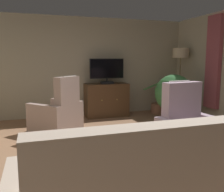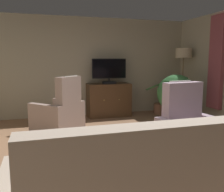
% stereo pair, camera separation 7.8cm
% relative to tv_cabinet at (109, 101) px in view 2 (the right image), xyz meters
% --- Properties ---
extents(ground_plane, '(6.24, 7.30, 0.04)m').
position_rel_tv_cabinet_xyz_m(ground_plane, '(-0.51, -3.05, -0.43)').
color(ground_plane, '#936B4C').
extents(wall_back, '(6.24, 0.10, 2.60)m').
position_rel_tv_cabinet_xyz_m(wall_back, '(-0.51, 0.35, 0.89)').
color(wall_back, '#B2A88E').
rests_on(wall_back, ground_plane).
extents(curtain_panel_far, '(0.10, 0.44, 2.18)m').
position_rel_tv_cabinet_xyz_m(curtain_panel_far, '(2.25, -1.33, 1.02)').
color(curtain_panel_far, '#A34C56').
extents(rug_central, '(2.49, 1.63, 0.01)m').
position_rel_tv_cabinet_xyz_m(rug_central, '(-0.77, -3.54, -0.41)').
color(rug_central, '#8E704C').
rests_on(rug_central, ground_plane).
extents(tv_cabinet, '(1.12, 0.57, 0.87)m').
position_rel_tv_cabinet_xyz_m(tv_cabinet, '(0.00, 0.00, 0.00)').
color(tv_cabinet, '#352315').
rests_on(tv_cabinet, ground_plane).
extents(television, '(0.90, 0.20, 0.65)m').
position_rel_tv_cabinet_xyz_m(television, '(0.00, -0.05, 0.80)').
color(television, black).
rests_on(television, tv_cabinet).
extents(coffee_table, '(1.03, 0.68, 0.42)m').
position_rel_tv_cabinet_xyz_m(coffee_table, '(-1.05, -3.30, -0.04)').
color(coffee_table, '#4C331E').
rests_on(coffee_table, ground_plane).
extents(tv_remote, '(0.13, 0.17, 0.02)m').
position_rel_tv_cabinet_xyz_m(tv_remote, '(-1.28, -3.34, 0.01)').
color(tv_remote, black).
rests_on(tv_remote, coffee_table).
extents(folded_newspaper, '(0.31, 0.24, 0.01)m').
position_rel_tv_cabinet_xyz_m(folded_newspaper, '(-1.19, -3.26, 0.01)').
color(folded_newspaper, silver).
rests_on(folded_newspaper, coffee_table).
extents(armchair_facing_sofa, '(1.19, 1.19, 1.18)m').
position_rel_tv_cabinet_xyz_m(armchair_facing_sofa, '(-1.37, -1.03, -0.06)').
color(armchair_facing_sofa, '#A3897F').
rests_on(armchair_facing_sofa, ground_plane).
extents(armchair_angled_to_table, '(1.00, 0.96, 1.17)m').
position_rel_tv_cabinet_xyz_m(armchair_angled_to_table, '(0.39, -3.19, -0.06)').
color(armchair_angled_to_table, '#AD93A3').
rests_on(armchair_angled_to_table, ground_plane).
extents(potted_plant_tall_palm_by_window, '(0.82, 0.86, 0.86)m').
position_rel_tv_cabinet_xyz_m(potted_plant_tall_palm_by_window, '(1.49, -0.10, -0.21)').
color(potted_plant_tall_palm_by_window, '#99664C').
rests_on(potted_plant_tall_palm_by_window, ground_plane).
extents(potted_plant_on_hearth_side, '(0.90, 0.90, 1.15)m').
position_rel_tv_cabinet_xyz_m(potted_plant_on_hearth_side, '(1.37, -1.08, 0.26)').
color(potted_plant_on_hearth_side, '#99664C').
rests_on(potted_plant_on_hearth_side, ground_plane).
extents(floor_lamp, '(0.43, 0.43, 1.80)m').
position_rel_tv_cabinet_xyz_m(floor_lamp, '(2.02, -0.32, 1.09)').
color(floor_lamp, '#4C4233').
rests_on(floor_lamp, ground_plane).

